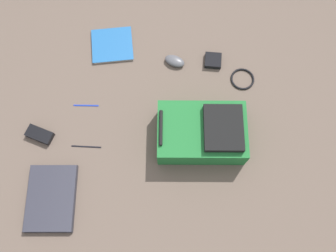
{
  "coord_description": "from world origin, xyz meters",
  "views": [
    {
      "loc": [
        -0.58,
        -0.13,
        1.75
      ],
      "look_at": [
        0.02,
        -0.04,
        0.02
      ],
      "focal_mm": 38.97,
      "sensor_mm": 36.0,
      "label": 1
    }
  ],
  "objects_px": {
    "pen_blue": "(86,105)",
    "earbud_pouch": "(213,61)",
    "laptop": "(51,198)",
    "computer_mouse": "(175,61)",
    "backpack": "(203,133)",
    "book_manual": "(112,45)",
    "cable_coil": "(242,79)",
    "power_brick": "(40,135)",
    "pen_black": "(86,147)"
  },
  "relations": [
    {
      "from": "computer_mouse",
      "to": "pen_black",
      "type": "height_order",
      "value": "computer_mouse"
    },
    {
      "from": "computer_mouse",
      "to": "pen_blue",
      "type": "xyz_separation_m",
      "value": [
        -0.32,
        0.42,
        -0.01
      ]
    },
    {
      "from": "book_manual",
      "to": "power_brick",
      "type": "distance_m",
      "value": 0.62
    },
    {
      "from": "book_manual",
      "to": "pen_black",
      "type": "relative_size",
      "value": 1.8
    },
    {
      "from": "computer_mouse",
      "to": "pen_blue",
      "type": "distance_m",
      "value": 0.53
    },
    {
      "from": "laptop",
      "to": "computer_mouse",
      "type": "bearing_deg",
      "value": -30.61
    },
    {
      "from": "backpack",
      "to": "laptop",
      "type": "xyz_separation_m",
      "value": [
        -0.41,
        0.67,
        -0.06
      ]
    },
    {
      "from": "laptop",
      "to": "book_manual",
      "type": "xyz_separation_m",
      "value": [
        0.86,
        -0.12,
        -0.01
      ]
    },
    {
      "from": "power_brick",
      "to": "pen_black",
      "type": "distance_m",
      "value": 0.24
    },
    {
      "from": "book_manual",
      "to": "cable_coil",
      "type": "xyz_separation_m",
      "value": [
        -0.1,
        -0.73,
        -0.0
      ]
    },
    {
      "from": "laptop",
      "to": "pen_black",
      "type": "height_order",
      "value": "laptop"
    },
    {
      "from": "laptop",
      "to": "earbud_pouch",
      "type": "relative_size",
      "value": 3.95
    },
    {
      "from": "power_brick",
      "to": "earbud_pouch",
      "type": "distance_m",
      "value": 0.98
    },
    {
      "from": "cable_coil",
      "to": "pen_black",
      "type": "xyz_separation_m",
      "value": [
        -0.49,
        0.74,
        -0.0
      ]
    },
    {
      "from": "power_brick",
      "to": "pen_blue",
      "type": "bearing_deg",
      "value": -44.81
    },
    {
      "from": "book_manual",
      "to": "power_brick",
      "type": "xyz_separation_m",
      "value": [
        -0.56,
        0.26,
        0.01
      ]
    },
    {
      "from": "backpack",
      "to": "computer_mouse",
      "type": "height_order",
      "value": "backpack"
    },
    {
      "from": "backpack",
      "to": "power_brick",
      "type": "distance_m",
      "value": 0.82
    },
    {
      "from": "book_manual",
      "to": "computer_mouse",
      "type": "xyz_separation_m",
      "value": [
        -0.06,
        -0.36,
        0.01
      ]
    },
    {
      "from": "cable_coil",
      "to": "power_brick",
      "type": "distance_m",
      "value": 1.09
    },
    {
      "from": "computer_mouse",
      "to": "cable_coil",
      "type": "bearing_deg",
      "value": -81.85
    },
    {
      "from": "power_brick",
      "to": "book_manual",
      "type": "bearing_deg",
      "value": -24.6
    },
    {
      "from": "computer_mouse",
      "to": "power_brick",
      "type": "xyz_separation_m",
      "value": [
        -0.51,
        0.61,
        -0.0
      ]
    },
    {
      "from": "backpack",
      "to": "cable_coil",
      "type": "distance_m",
      "value": 0.4
    },
    {
      "from": "backpack",
      "to": "pen_blue",
      "type": "distance_m",
      "value": 0.62
    },
    {
      "from": "power_brick",
      "to": "earbud_pouch",
      "type": "bearing_deg",
      "value": -56.36
    },
    {
      "from": "computer_mouse",
      "to": "earbud_pouch",
      "type": "height_order",
      "value": "computer_mouse"
    },
    {
      "from": "laptop",
      "to": "pen_black",
      "type": "distance_m",
      "value": 0.29
    },
    {
      "from": "computer_mouse",
      "to": "power_brick",
      "type": "height_order",
      "value": "computer_mouse"
    },
    {
      "from": "cable_coil",
      "to": "pen_black",
      "type": "height_order",
      "value": "cable_coil"
    },
    {
      "from": "power_brick",
      "to": "earbud_pouch",
      "type": "relative_size",
      "value": 1.51
    },
    {
      "from": "book_manual",
      "to": "pen_black",
      "type": "xyz_separation_m",
      "value": [
        -0.59,
        0.02,
        -0.0
      ]
    },
    {
      "from": "computer_mouse",
      "to": "power_brick",
      "type": "relative_size",
      "value": 0.83
    },
    {
      "from": "laptop",
      "to": "computer_mouse",
      "type": "relative_size",
      "value": 3.14
    },
    {
      "from": "laptop",
      "to": "power_brick",
      "type": "distance_m",
      "value": 0.33
    },
    {
      "from": "power_brick",
      "to": "pen_black",
      "type": "height_order",
      "value": "power_brick"
    },
    {
      "from": "laptop",
      "to": "pen_blue",
      "type": "xyz_separation_m",
      "value": [
        0.49,
        -0.06,
        -0.01
      ]
    },
    {
      "from": "backpack",
      "to": "laptop",
      "type": "height_order",
      "value": "backpack"
    },
    {
      "from": "pen_blue",
      "to": "backpack",
      "type": "bearing_deg",
      "value": -97.98
    },
    {
      "from": "book_manual",
      "to": "power_brick",
      "type": "bearing_deg",
      "value": 155.4
    },
    {
      "from": "power_brick",
      "to": "pen_blue",
      "type": "distance_m",
      "value": 0.27
    },
    {
      "from": "book_manual",
      "to": "cable_coil",
      "type": "bearing_deg",
      "value": -98.08
    },
    {
      "from": "cable_coil",
      "to": "laptop",
      "type": "bearing_deg",
      "value": 131.81
    },
    {
      "from": "cable_coil",
      "to": "power_brick",
      "type": "height_order",
      "value": "power_brick"
    },
    {
      "from": "computer_mouse",
      "to": "laptop",
      "type": "bearing_deg",
      "value": 164.92
    },
    {
      "from": "laptop",
      "to": "cable_coil",
      "type": "xyz_separation_m",
      "value": [
        0.76,
        -0.85,
        -0.01
      ]
    },
    {
      "from": "cable_coil",
      "to": "earbud_pouch",
      "type": "distance_m",
      "value": 0.19
    },
    {
      "from": "cable_coil",
      "to": "earbud_pouch",
      "type": "relative_size",
      "value": 1.45
    },
    {
      "from": "pen_blue",
      "to": "earbud_pouch",
      "type": "xyz_separation_m",
      "value": [
        0.35,
        -0.63,
        0.01
      ]
    },
    {
      "from": "pen_blue",
      "to": "book_manual",
      "type": "bearing_deg",
      "value": -10.1
    }
  ]
}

